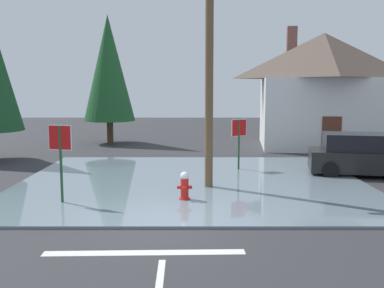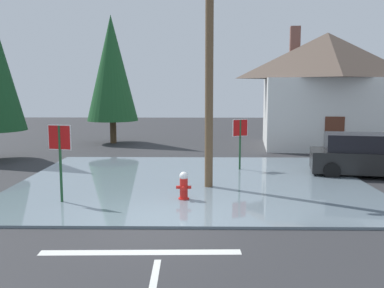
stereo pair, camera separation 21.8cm
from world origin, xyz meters
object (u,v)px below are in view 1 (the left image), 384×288
at_px(fire_hydrant, 184,187).
at_px(parked_car, 366,156).
at_px(stop_sign_near, 60,148).
at_px(stop_sign_far, 239,134).
at_px(pine_tree_mid_left, 108,68).
at_px(utility_pole, 209,72).
at_px(house, 322,88).

relative_size(fire_hydrant, parked_car, 0.19).
xyz_separation_m(stop_sign_near, parked_car, (10.93, 4.42, -0.93)).
bearing_deg(stop_sign_far, pine_tree_mid_left, 127.79).
height_order(utility_pole, house, utility_pole).
height_order(house, parked_car, house).
bearing_deg(pine_tree_mid_left, fire_hydrant, -70.76).
bearing_deg(fire_hydrant, parked_car, 29.31).
bearing_deg(stop_sign_near, parked_car, 22.00).
height_order(stop_sign_near, pine_tree_mid_left, pine_tree_mid_left).
bearing_deg(fire_hydrant, house, 58.08).
bearing_deg(pine_tree_mid_left, house, -6.21).
distance_m(utility_pole, house, 13.23).
height_order(parked_car, pine_tree_mid_left, pine_tree_mid_left).
xyz_separation_m(fire_hydrant, house, (7.99, 12.83, 3.02)).
bearing_deg(utility_pole, pine_tree_mid_left, 114.84).
bearing_deg(parked_car, fire_hydrant, -150.69).
bearing_deg(house, stop_sign_near, -131.56).
distance_m(stop_sign_near, utility_pole, 5.49).
bearing_deg(fire_hydrant, stop_sign_near, -174.47).
relative_size(utility_pole, house, 0.94).
bearing_deg(stop_sign_far, parked_car, -10.42).
xyz_separation_m(fire_hydrant, utility_pole, (0.82, 1.74, 3.59)).
bearing_deg(parked_car, utility_pole, -160.12).
bearing_deg(utility_pole, stop_sign_far, 66.76).
xyz_separation_m(parked_car, pine_tree_mid_left, (-12.20, 10.18, 3.89)).
xyz_separation_m(utility_pole, parked_car, (6.42, 2.32, -3.25)).
distance_m(stop_sign_near, fire_hydrant, 3.93).
relative_size(stop_sign_near, fire_hydrant, 2.58).
relative_size(utility_pole, parked_car, 1.59).
bearing_deg(stop_sign_far, house, 53.61).
height_order(utility_pole, pine_tree_mid_left, pine_tree_mid_left).
bearing_deg(stop_sign_near, fire_hydrant, 5.53).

